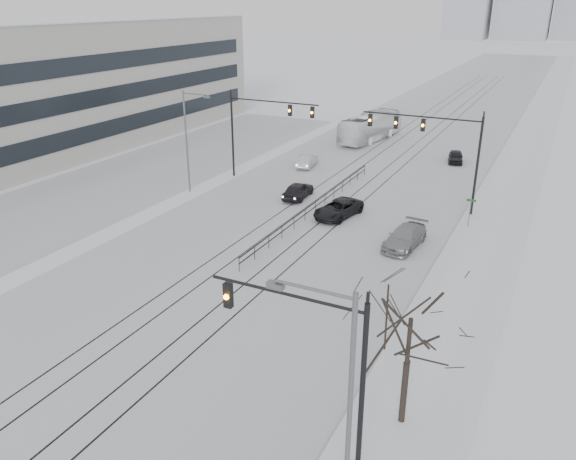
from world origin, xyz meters
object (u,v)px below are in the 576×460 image
object	(u,v)px
sedan_nb_far	(456,157)
sedan_nb_front	(338,209)
traffic_mast_near	(321,353)
sedan_nb_right	(405,237)
sedan_sb_inner	(298,190)
sedan_sb_outer	(307,161)
bare_tree	(410,330)
box_truck	(370,127)

from	to	relation	value
sedan_nb_far	sedan_nb_front	bearing A→B (deg)	-115.27
traffic_mast_near	sedan_nb_right	bearing A→B (deg)	96.67
sedan_nb_front	sedan_nb_right	world-z (taller)	sedan_nb_right
sedan_sb_inner	sedan_nb_front	xyz separation A→B (m)	(4.87, -2.70, -0.04)
sedan_sb_outer	sedan_nb_front	world-z (taller)	sedan_nb_front
traffic_mast_near	bare_tree	bearing A→B (deg)	51.24
box_truck	sedan_nb_right	bearing A→B (deg)	121.97
sedan_nb_far	box_truck	distance (m)	12.92
traffic_mast_near	sedan_nb_far	xyz separation A→B (m)	(-3.62, 44.77, -3.94)
bare_tree	box_truck	world-z (taller)	bare_tree
traffic_mast_near	box_truck	bearing A→B (deg)	106.75
sedan_nb_right	sedan_sb_inner	bearing A→B (deg)	156.93
traffic_mast_near	sedan_sb_outer	distance (m)	40.20
bare_tree	sedan_nb_front	world-z (taller)	bare_tree
sedan_sb_inner	sedan_nb_front	size ratio (longest dim) A/B	0.86
bare_tree	traffic_mast_near	bearing A→B (deg)	-128.76
sedan_sb_inner	sedan_nb_right	xyz separation A→B (m)	(11.25, -6.10, -0.01)
traffic_mast_near	sedan_sb_inner	bearing A→B (deg)	117.09
bare_tree	sedan_sb_inner	distance (m)	28.87
sedan_nb_front	sedan_nb_far	distance (m)	21.42
sedan_sb_outer	sedan_nb_right	distance (m)	21.43
sedan_nb_right	sedan_nb_far	world-z (taller)	sedan_nb_right
sedan_sb_outer	box_truck	bearing A→B (deg)	-107.32
traffic_mast_near	box_truck	size ratio (longest dim) A/B	0.59
sedan_sb_inner	box_truck	size ratio (longest dim) A/B	0.36
sedan_nb_right	box_truck	distance (m)	32.50
sedan_nb_far	sedan_sb_inner	bearing A→B (deg)	-130.34
sedan_sb_outer	sedan_nb_front	distance (m)	14.76
sedan_sb_inner	sedan_nb_right	world-z (taller)	sedan_sb_inner
sedan_sb_inner	box_truck	world-z (taller)	box_truck
sedan_nb_right	sedan_nb_far	distance (m)	24.22
bare_tree	sedan_sb_inner	size ratio (longest dim) A/B	1.45
sedan_sb_outer	box_truck	world-z (taller)	box_truck
sedan_nb_front	sedan_nb_far	world-z (taller)	sedan_nb_front
sedan_nb_right	sedan_nb_far	xyz separation A→B (m)	(-1.22, 24.19, -0.08)
bare_tree	sedan_nb_right	size ratio (longest dim) A/B	1.26
sedan_sb_inner	sedan_nb_front	world-z (taller)	sedan_sb_inner
sedan_sb_inner	sedan_nb_front	bearing A→B (deg)	147.54
sedan_sb_outer	sedan_nb_far	size ratio (longest dim) A/B	1.08
sedan_sb_outer	sedan_nb_right	size ratio (longest dim) A/B	0.82
sedan_sb_outer	sedan_nb_right	world-z (taller)	sedan_nb_right
sedan_nb_right	sedan_sb_outer	bearing A→B (deg)	138.85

